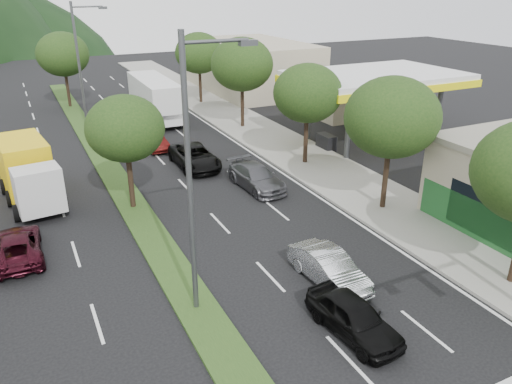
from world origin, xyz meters
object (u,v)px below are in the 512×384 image
tree_r_b (392,117)px  tree_r_d (242,64)px  tree_med_near (125,129)px  car_queue_d (195,157)px  tree_r_e (199,53)px  car_queue_c (153,140)px  motorhome (155,98)px  sedan_silver (329,268)px  suv_maroon (17,246)px  car_queue_b (256,177)px  tree_r_c (308,93)px  streetlight_near (195,168)px  car_queue_a (353,317)px  streetlight_mid (82,64)px  box_truck (28,174)px

tree_r_b → tree_r_d: size_ratio=0.97×
tree_med_near → car_queue_d: size_ratio=1.18×
tree_r_e → car_queue_c: (-8.22, -12.34, -4.26)m
car_queue_c → motorhome: (2.48, 8.18, 1.27)m
tree_r_b → sedan_silver: (-6.57, -4.66, -4.37)m
suv_maroon → car_queue_b: (13.03, 2.72, 0.07)m
tree_r_c → streetlight_near: 16.85m
car_queue_a → tree_r_e: bearing=72.5°
car_queue_b → motorhome: size_ratio=0.50×
sedan_silver → suv_maroon: 13.57m
tree_med_near → streetlight_near: bearing=-88.8°
tree_r_c → streetlight_mid: size_ratio=0.65×
tree_r_c → car_queue_d: size_ratio=1.27×
tree_r_d → car_queue_c: 9.68m
tree_r_b → streetlight_mid: (-11.79, 21.00, 0.55)m
tree_r_b → car_queue_d: tree_r_b is taller
car_queue_c → car_queue_d: size_ratio=0.75×
suv_maroon → car_queue_c: car_queue_c is taller
car_queue_b → car_queue_c: (-3.44, 10.00, -0.05)m
tree_med_near → suv_maroon: (-5.81, -3.06, -3.81)m
tree_r_b → suv_maroon: (-17.81, 2.94, -4.42)m
car_queue_b → car_queue_c: size_ratio=1.22×
tree_r_c → car_queue_d: bearing=158.7°
tree_med_near → car_queue_c: size_ratio=1.57×
car_queue_b → car_queue_c: 10.58m
box_truck → tree_r_b: bearing=143.4°
car_queue_a → car_queue_b: (2.82, 13.36, 0.01)m
streetlight_mid → car_queue_b: streetlight_mid is taller
tree_r_c → streetlight_near: bearing=-134.5°
box_truck → motorhome: (11.07, 14.24, 0.34)m
tree_r_b → tree_med_near: size_ratio=1.15×
tree_r_d → suv_maroon: bearing=-139.8°
tree_r_b → tree_r_e: bearing=90.0°
tree_r_c → tree_r_b: bearing=-90.0°
streetlight_near → tree_r_b: bearing=18.7°
suv_maroon → car_queue_a: (10.21, -10.64, 0.06)m
streetlight_near → car_queue_d: streetlight_near is taller
car_queue_c → car_queue_d: 5.19m
tree_r_b → streetlight_near: 12.47m
streetlight_near → motorhome: streetlight_near is taller
streetlight_near → sedan_silver: 7.20m
suv_maroon → car_queue_b: 13.31m
tree_r_e → tree_med_near: tree_r_e is taller
car_queue_d → car_queue_a: bearing=-91.9°
tree_r_b → tree_r_c: size_ratio=1.07×
tree_r_e → car_queue_c: tree_r_e is taller
streetlight_mid → car_queue_d: bearing=-64.3°
streetlight_mid → box_truck: size_ratio=1.45×
motorhome → car_queue_b: bearing=-86.0°
tree_r_e → box_truck: size_ratio=0.97×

